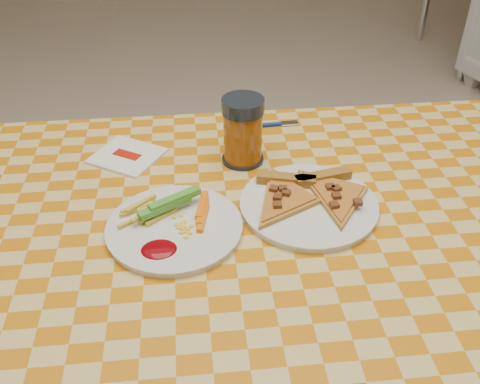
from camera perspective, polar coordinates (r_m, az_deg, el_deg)
The scene contains 8 objects.
table at distance 1.04m, azimuth 1.81°, elevation -6.36°, with size 1.28×0.88×0.76m.
plate_left at distance 0.98m, azimuth -6.99°, elevation -3.91°, with size 0.24×0.24×0.01m, color silver.
plate_right at distance 1.03m, azimuth 7.30°, elevation -1.47°, with size 0.26×0.26×0.01m, color silver.
fries_veggies at distance 0.98m, azimuth -7.56°, elevation -2.59°, with size 0.19×0.18×0.04m.
pizza_slices at distance 1.04m, azimuth 7.36°, elevation -0.24°, with size 0.29×0.26×0.02m.
drink_glass at distance 1.13m, azimuth 0.30°, elevation 6.49°, with size 0.09×0.09×0.15m.
napkin at distance 1.20m, azimuth -11.93°, elevation 3.78°, with size 0.18×0.18×0.01m.
fork at distance 1.30m, azimuth 3.41°, elevation 7.19°, with size 0.13×0.02×0.01m.
Camera 1 is at (-0.11, -0.76, 1.39)m, focal length 40.00 mm.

